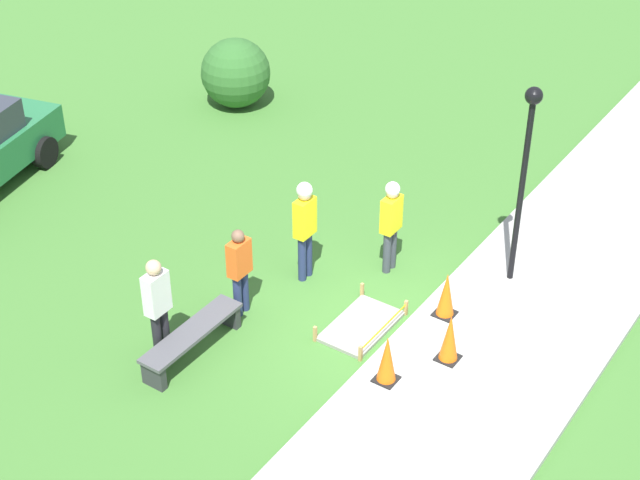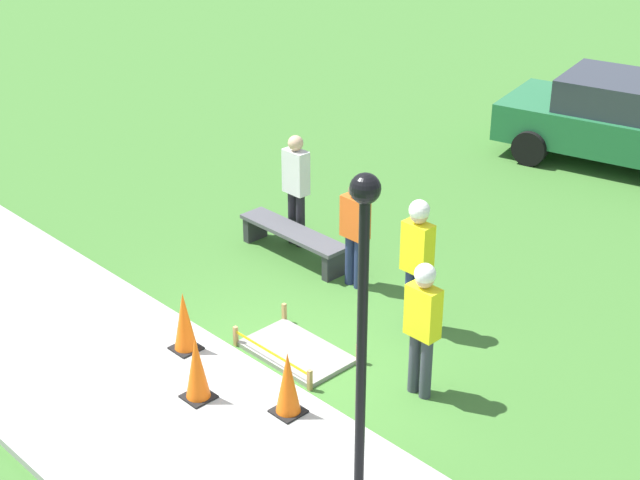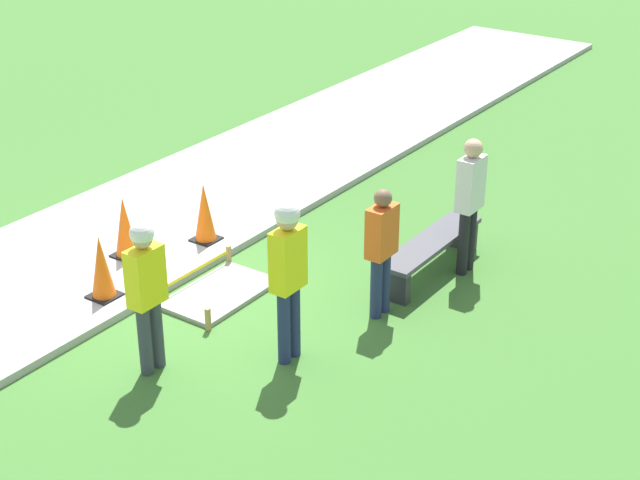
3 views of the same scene
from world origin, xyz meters
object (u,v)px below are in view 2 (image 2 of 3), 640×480
(park_bench, at_px, (293,238))
(bystander_in_orange_shirt, at_px, (355,229))
(worker_supervisor, at_px, (417,253))
(worker_assistant, at_px, (423,319))
(lamppost_near, at_px, (363,294))
(bystander_in_gray_shirt, at_px, (296,183))
(traffic_cone_sidewalk_edge, at_px, (288,383))
(traffic_cone_near_patch, at_px, (184,322))
(traffic_cone_far_patch, at_px, (197,368))
(parked_car_green, at_px, (620,120))

(park_bench, xyz_separation_m, bystander_in_orange_shirt, (1.25, 0.03, 0.56))
(worker_supervisor, height_order, worker_assistant, worker_supervisor)
(worker_supervisor, xyz_separation_m, lamppost_near, (1.84, -2.97, 1.31))
(bystander_in_gray_shirt, bearing_deg, park_bench, -49.34)
(park_bench, height_order, bystander_in_orange_shirt, bystander_in_orange_shirt)
(worker_assistant, xyz_separation_m, bystander_in_gray_shirt, (-3.95, 1.68, -0.01))
(traffic_cone_sidewalk_edge, xyz_separation_m, bystander_in_gray_shirt, (-3.25, 3.15, 0.52))
(traffic_cone_sidewalk_edge, relative_size, bystander_in_orange_shirt, 0.50)
(worker_supervisor, bearing_deg, worker_assistant, -46.58)
(traffic_cone_near_patch, distance_m, traffic_cone_far_patch, 1.08)
(traffic_cone_far_patch, bearing_deg, traffic_cone_sidewalk_edge, 30.75)
(traffic_cone_sidewalk_edge, xyz_separation_m, worker_supervisor, (-0.31, 2.53, 0.64))
(park_bench, distance_m, lamppost_near, 5.91)
(bystander_in_gray_shirt, distance_m, parked_car_green, 6.82)
(traffic_cone_far_patch, bearing_deg, lamppost_near, 2.91)
(traffic_cone_near_patch, height_order, bystander_in_gray_shirt, bystander_in_gray_shirt)
(traffic_cone_far_patch, height_order, parked_car_green, parked_car_green)
(worker_assistant, distance_m, lamppost_near, 2.50)
(bystander_in_orange_shirt, height_order, lamppost_near, lamppost_near)
(bystander_in_orange_shirt, xyz_separation_m, parked_car_green, (0.06, 6.94, -0.06))
(traffic_cone_near_patch, xyz_separation_m, parked_car_green, (0.25, 9.80, 0.33))
(bystander_in_orange_shirt, bearing_deg, bystander_in_gray_shirt, 168.42)
(traffic_cone_sidewalk_edge, height_order, bystander_in_gray_shirt, bystander_in_gray_shirt)
(traffic_cone_sidewalk_edge, relative_size, worker_supervisor, 0.43)
(traffic_cone_sidewalk_edge, height_order, worker_assistant, worker_assistant)
(traffic_cone_near_patch, bearing_deg, bystander_in_gray_shirt, 113.27)
(traffic_cone_sidewalk_edge, bearing_deg, worker_supervisor, 96.89)
(worker_assistant, height_order, parked_car_green, worker_assistant)
(bystander_in_orange_shirt, bearing_deg, traffic_cone_sidewalk_edge, -59.09)
(worker_supervisor, bearing_deg, traffic_cone_sidewalk_edge, -83.11)
(traffic_cone_near_patch, relative_size, park_bench, 0.41)
(park_bench, bearing_deg, bystander_in_gray_shirt, 130.66)
(traffic_cone_far_patch, distance_m, worker_supervisor, 3.22)
(bystander_in_gray_shirt, bearing_deg, traffic_cone_sidewalk_edge, -44.09)
(traffic_cone_near_patch, xyz_separation_m, park_bench, (-1.07, 2.83, -0.17))
(traffic_cone_near_patch, bearing_deg, worker_supervisor, 58.41)
(traffic_cone_near_patch, xyz_separation_m, traffic_cone_far_patch, (0.94, -0.53, 0.00))
(bystander_in_gray_shirt, xyz_separation_m, lamppost_near, (4.78, -3.58, 1.42))
(traffic_cone_near_patch, height_order, lamppost_near, lamppost_near)
(traffic_cone_far_patch, distance_m, park_bench, 3.92)
(traffic_cone_sidewalk_edge, bearing_deg, traffic_cone_far_patch, -149.25)
(traffic_cone_near_patch, relative_size, worker_assistant, 0.47)
(bystander_in_orange_shirt, xyz_separation_m, lamppost_near, (3.22, -3.26, 1.55))
(traffic_cone_sidewalk_edge, distance_m, parked_car_green, 9.91)
(park_bench, relative_size, bystander_in_orange_shirt, 1.23)
(worker_assistant, bearing_deg, worker_supervisor, 133.42)
(bystander_in_gray_shirt, bearing_deg, worker_assistant, -23.04)
(traffic_cone_near_patch, distance_m, bystander_in_orange_shirt, 2.89)
(parked_car_green, bearing_deg, worker_supervisor, -93.35)
(lamppost_near, bearing_deg, worker_supervisor, 121.75)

